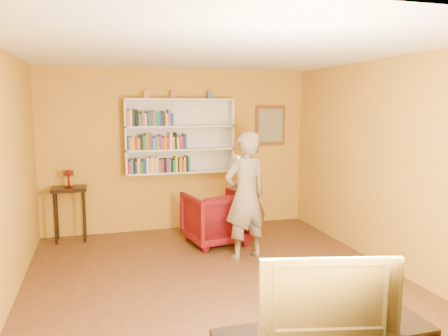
{
  "coord_description": "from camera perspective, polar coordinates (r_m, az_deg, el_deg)",
  "views": [
    {
      "loc": [
        -1.33,
        -4.78,
        2.08
      ],
      "look_at": [
        0.29,
        0.75,
        1.27
      ],
      "focal_mm": 35.0,
      "sensor_mm": 36.0,
      "label": 1
    }
  ],
  "objects": [
    {
      "name": "books_row_upper",
      "position": [
        7.14,
        -9.81,
        6.37
      ],
      "size": [
        0.74,
        0.19,
        0.26
      ],
      "color": "#B97725",
      "rests_on": "bookshelf"
    },
    {
      "name": "armchair",
      "position": [
        6.71,
        -1.11,
        -6.51
      ],
      "size": [
        0.99,
        1.01,
        0.8
      ],
      "primitive_type": "imported",
      "rotation": [
        0.0,
        0.0,
        3.31
      ],
      "color": "#4A050D",
      "rests_on": "ground"
    },
    {
      "name": "room_shell",
      "position": [
        5.07,
        -0.79,
        -4.13
      ],
      "size": [
        5.3,
        5.8,
        2.88
      ],
      "color": "#4B2C18",
      "rests_on": "ground"
    },
    {
      "name": "person",
      "position": [
        5.95,
        2.86,
        -3.66
      ],
      "size": [
        0.72,
        0.55,
        1.76
      ],
      "primitive_type": "imported",
      "rotation": [
        0.0,
        0.0,
        3.37
      ],
      "color": "#6E6051",
      "rests_on": "ground"
    },
    {
      "name": "ornament_centre",
      "position": [
        7.23,
        -6.72,
        9.46
      ],
      "size": [
        0.08,
        0.08,
        0.11
      ],
      "primitive_type": "cube",
      "color": "#A24636",
      "rests_on": "bookshelf"
    },
    {
      "name": "television",
      "position": [
        3.18,
        13.22,
        -15.46
      ],
      "size": [
        0.96,
        0.34,
        0.55
      ],
      "primitive_type": "imported",
      "rotation": [
        0.0,
        0.0,
        -0.23
      ],
      "color": "black",
      "rests_on": "tv_cabinet"
    },
    {
      "name": "books_row_lower",
      "position": [
        7.21,
        -8.44,
        0.35
      ],
      "size": [
        1.01,
        0.19,
        0.27
      ],
      "color": "#AF1A33",
      "rests_on": "bookshelf"
    },
    {
      "name": "game_remote",
      "position": [
        5.57,
        1.71,
        1.51
      ],
      "size": [
        0.04,
        0.15,
        0.04
      ],
      "primitive_type": "cube",
      "color": "white",
      "rests_on": "person"
    },
    {
      "name": "ornament_right",
      "position": [
        7.36,
        -1.87,
        9.51
      ],
      "size": [
        0.09,
        0.09,
        0.12
      ],
      "primitive_type": "cube",
      "color": "#41566C",
      "rests_on": "bookshelf"
    },
    {
      "name": "ornament_left",
      "position": [
        7.17,
        -10.1,
        9.44
      ],
      "size": [
        0.09,
        0.09,
        0.12
      ],
      "primitive_type": "cube",
      "color": "#C57438",
      "rests_on": "bookshelf"
    },
    {
      "name": "bookshelf",
      "position": [
        7.33,
        -5.86,
        4.16
      ],
      "size": [
        1.8,
        0.29,
        1.23
      ],
      "color": "silver",
      "rests_on": "room_shell"
    },
    {
      "name": "console_table",
      "position": [
        7.18,
        -19.53,
        -3.53
      ],
      "size": [
        0.52,
        0.4,
        0.85
      ],
      "color": "black",
      "rests_on": "ground"
    },
    {
      "name": "framed_painting",
      "position": [
        7.83,
        6.06,
        5.55
      ],
      "size": [
        0.55,
        0.05,
        0.7
      ],
      "color": "brown",
      "rests_on": "room_shell"
    },
    {
      "name": "ruby_lustre",
      "position": [
        7.12,
        -19.66,
        -0.83
      ],
      "size": [
        0.17,
        0.17,
        0.27
      ],
      "color": "maroon",
      "rests_on": "console_table"
    },
    {
      "name": "books_row_middle",
      "position": [
        7.17,
        -8.67,
        3.33
      ],
      "size": [
        0.95,
        0.19,
        0.27
      ],
      "color": "navy",
      "rests_on": "bookshelf"
    }
  ]
}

